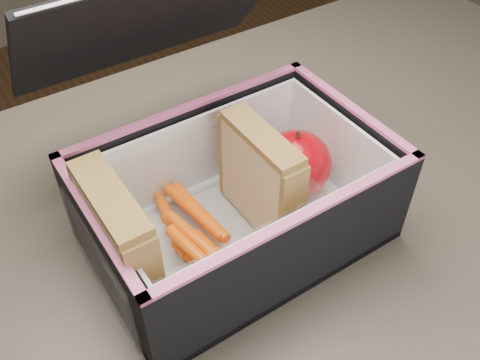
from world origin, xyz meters
name	(u,v)px	position (x,y,z in m)	size (l,w,h in m)	color
kitchen_table	(282,313)	(0.00, 0.00, 0.66)	(1.20, 0.80, 0.75)	brown
lunch_bag	(234,191)	(-0.02, 0.06, 0.81)	(0.28, 0.30, 0.24)	black
plastic_tub	(195,222)	(-0.07, 0.05, 0.80)	(0.19, 0.14, 0.08)	white
sandwich_left	(119,241)	(-0.14, 0.05, 0.82)	(0.03, 0.10, 0.11)	tan
sandwich_right	(260,178)	(0.00, 0.05, 0.82)	(0.03, 0.10, 0.11)	tan
carrot_sticks	(198,239)	(-0.07, 0.05, 0.78)	(0.05, 0.16, 0.03)	#DD5D12
paper_napkin	(292,193)	(0.05, 0.06, 0.77)	(0.08, 0.08, 0.01)	white
red_apple	(295,164)	(0.05, 0.06, 0.81)	(0.08, 0.08, 0.08)	maroon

